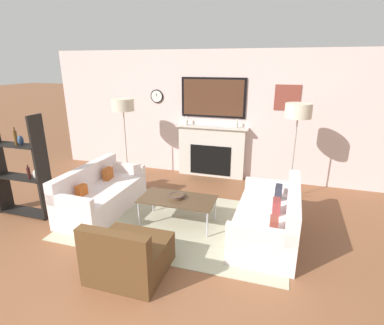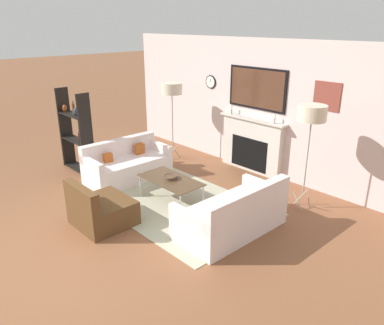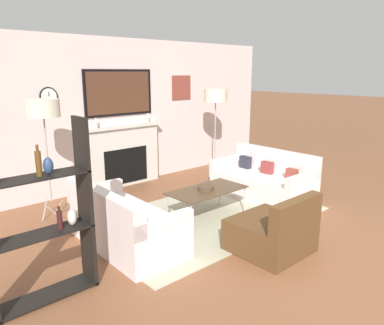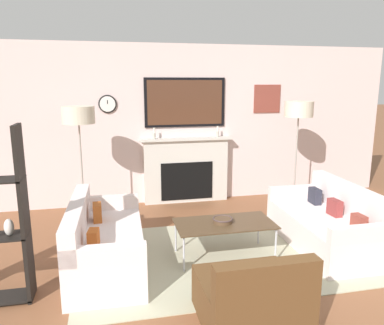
{
  "view_description": "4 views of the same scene",
  "coord_description": "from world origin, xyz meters",
  "px_view_note": "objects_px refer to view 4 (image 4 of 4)",
  "views": [
    {
      "loc": [
        1.47,
        -1.9,
        2.43
      ],
      "look_at": [
        0.07,
        2.62,
        0.85
      ],
      "focal_mm": 28.0,
      "sensor_mm": 36.0,
      "label": 1
    },
    {
      "loc": [
        4.59,
        -1.74,
        2.99
      ],
      "look_at": [
        0.26,
        2.33,
        0.75
      ],
      "focal_mm": 35.0,
      "sensor_mm": 36.0,
      "label": 2
    },
    {
      "loc": [
        -3.63,
        -1.65,
        2.11
      ],
      "look_at": [
        -0.02,
        2.36,
        0.79
      ],
      "focal_mm": 35.0,
      "sensor_mm": 36.0,
      "label": 3
    },
    {
      "loc": [
        -1.27,
        -1.94,
        2.06
      ],
      "look_at": [
        -0.24,
        2.71,
        1.04
      ],
      "focal_mm": 35.0,
      "sensor_mm": 36.0,
      "label": 4
    }
  ],
  "objects_px": {
    "armchair": "(251,299)",
    "floor_lamp_right": "(299,110)",
    "coffee_table": "(225,225)",
    "couch_right": "(328,225)",
    "decorative_bowl": "(223,220)",
    "floor_lamp_left": "(78,116)",
    "couch_left": "(104,244)"
  },
  "relations": [
    {
      "from": "couch_left",
      "to": "floor_lamp_right",
      "type": "relative_size",
      "value": 0.94
    },
    {
      "from": "decorative_bowl",
      "to": "floor_lamp_left",
      "type": "xyz_separation_m",
      "value": [
        -1.68,
        1.49,
        1.13
      ]
    },
    {
      "from": "coffee_table",
      "to": "armchair",
      "type": "bearing_deg",
      "value": -97.01
    },
    {
      "from": "coffee_table",
      "to": "decorative_bowl",
      "type": "bearing_deg",
      "value": 143.38
    },
    {
      "from": "couch_right",
      "to": "armchair",
      "type": "height_order",
      "value": "couch_right"
    },
    {
      "from": "armchair",
      "to": "decorative_bowl",
      "type": "distance_m",
      "value": 1.33
    },
    {
      "from": "decorative_bowl",
      "to": "floor_lamp_right",
      "type": "xyz_separation_m",
      "value": [
        1.71,
        1.49,
        1.16
      ]
    },
    {
      "from": "floor_lamp_right",
      "to": "armchair",
      "type": "bearing_deg",
      "value": -123.42
    },
    {
      "from": "floor_lamp_left",
      "to": "armchair",
      "type": "bearing_deg",
      "value": -61.07
    },
    {
      "from": "decorative_bowl",
      "to": "coffee_table",
      "type": "bearing_deg",
      "value": -36.62
    },
    {
      "from": "couch_right",
      "to": "armchair",
      "type": "relative_size",
      "value": 2.0
    },
    {
      "from": "couch_left",
      "to": "armchair",
      "type": "height_order",
      "value": "couch_left"
    },
    {
      "from": "armchair",
      "to": "floor_lamp_right",
      "type": "distance_m",
      "value": 3.62
    },
    {
      "from": "couch_right",
      "to": "floor_lamp_left",
      "type": "distance_m",
      "value": 3.68
    },
    {
      "from": "decorative_bowl",
      "to": "floor_lamp_left",
      "type": "distance_m",
      "value": 2.52
    },
    {
      "from": "armchair",
      "to": "floor_lamp_right",
      "type": "xyz_separation_m",
      "value": [
        1.84,
        2.79,
        1.38
      ]
    },
    {
      "from": "couch_left",
      "to": "decorative_bowl",
      "type": "distance_m",
      "value": 1.4
    },
    {
      "from": "coffee_table",
      "to": "couch_right",
      "type": "bearing_deg",
      "value": 1.47
    },
    {
      "from": "couch_left",
      "to": "coffee_table",
      "type": "xyz_separation_m",
      "value": [
        1.41,
        -0.04,
        0.13
      ]
    },
    {
      "from": "armchair",
      "to": "floor_lamp_right",
      "type": "relative_size",
      "value": 0.48
    },
    {
      "from": "couch_right",
      "to": "armchair",
      "type": "bearing_deg",
      "value": -139.54
    },
    {
      "from": "couch_left",
      "to": "coffee_table",
      "type": "height_order",
      "value": "couch_left"
    },
    {
      "from": "decorative_bowl",
      "to": "couch_right",
      "type": "bearing_deg",
      "value": 0.87
    },
    {
      "from": "couch_left",
      "to": "armchair",
      "type": "distance_m",
      "value": 1.82
    },
    {
      "from": "armchair",
      "to": "floor_lamp_left",
      "type": "bearing_deg",
      "value": 118.93
    },
    {
      "from": "floor_lamp_left",
      "to": "floor_lamp_right",
      "type": "distance_m",
      "value": 3.39
    },
    {
      "from": "armchair",
      "to": "coffee_table",
      "type": "bearing_deg",
      "value": 82.99
    },
    {
      "from": "floor_lamp_right",
      "to": "couch_right",
      "type": "bearing_deg",
      "value": -101.1
    },
    {
      "from": "floor_lamp_right",
      "to": "couch_left",
      "type": "bearing_deg",
      "value": -154.65
    },
    {
      "from": "couch_right",
      "to": "armchair",
      "type": "distance_m",
      "value": 2.05
    },
    {
      "from": "couch_right",
      "to": "coffee_table",
      "type": "relative_size",
      "value": 1.46
    },
    {
      "from": "couch_left",
      "to": "coffee_table",
      "type": "bearing_deg",
      "value": -1.55
    }
  ]
}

